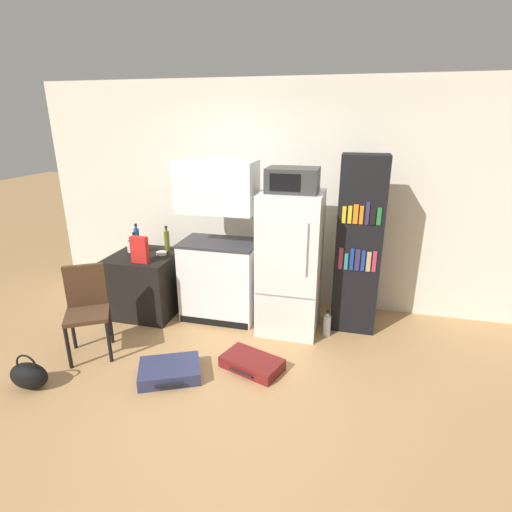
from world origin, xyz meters
TOP-DOWN VIEW (x-y plane):
  - ground_plane at (0.00, 0.00)m, footprint 24.00×24.00m
  - wall_back at (0.20, 2.00)m, footprint 6.40×0.10m
  - side_table at (-1.38, 1.23)m, footprint 0.75×0.75m
  - kitchen_hutch at (-0.48, 1.33)m, footprint 0.87×0.55m
  - refrigerator at (0.36, 1.27)m, footprint 0.65×0.68m
  - microwave at (0.36, 1.27)m, footprint 0.52×0.38m
  - bookshelf at (1.06, 1.44)m, footprint 0.47×0.33m
  - bottle_green_tall at (-1.50, 1.25)m, footprint 0.08×0.08m
  - bottle_milk_white at (-1.58, 1.29)m, footprint 0.08×0.08m
  - bottle_blue_soda at (-1.63, 1.52)m, footprint 0.07×0.07m
  - bottle_olive_oil at (-1.18, 1.44)m, footprint 0.06×0.06m
  - bowl at (-1.18, 1.29)m, footprint 0.12×0.12m
  - cereal_box at (-1.28, 0.98)m, footprint 0.19×0.07m
  - chair at (-1.50, 0.29)m, footprint 0.55×0.55m
  - suitcase_large_flat at (0.16, 0.38)m, footprint 0.64×0.49m
  - suitcase_small_flat at (-0.54, 0.07)m, footprint 0.66×0.59m
  - handbag at (-1.67, -0.38)m, footprint 0.36×0.20m
  - water_bottle_front at (0.80, 1.17)m, footprint 0.08×0.08m

SIDE VIEW (x-z plane):
  - ground_plane at x=0.00m, z-range 0.00..0.00m
  - suitcase_large_flat at x=0.16m, z-range 0.00..0.11m
  - suitcase_small_flat at x=-0.54m, z-range 0.00..0.12m
  - water_bottle_front at x=0.80m, z-range -0.02..0.27m
  - handbag at x=-1.67m, z-range -0.04..0.29m
  - side_table at x=-1.38m, z-range 0.00..0.73m
  - chair at x=-1.50m, z-range 0.08..0.99m
  - bowl at x=-1.18m, z-range 0.73..0.77m
  - refrigerator at x=0.36m, z-range 0.00..1.54m
  - bottle_milk_white at x=-1.58m, z-range 0.72..0.86m
  - kitchen_hutch at x=-0.48m, z-range -0.09..1.75m
  - bottle_green_tall at x=-1.50m, z-range 0.71..0.97m
  - bottle_blue_soda at x=-1.63m, z-range 0.71..1.00m
  - bottle_olive_oil at x=-1.18m, z-range 0.71..1.02m
  - cereal_box at x=-1.28m, z-range 0.73..1.03m
  - bookshelf at x=1.06m, z-range 0.00..1.93m
  - wall_back at x=0.20m, z-range 0.00..2.70m
  - microwave at x=0.36m, z-range 1.54..1.79m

